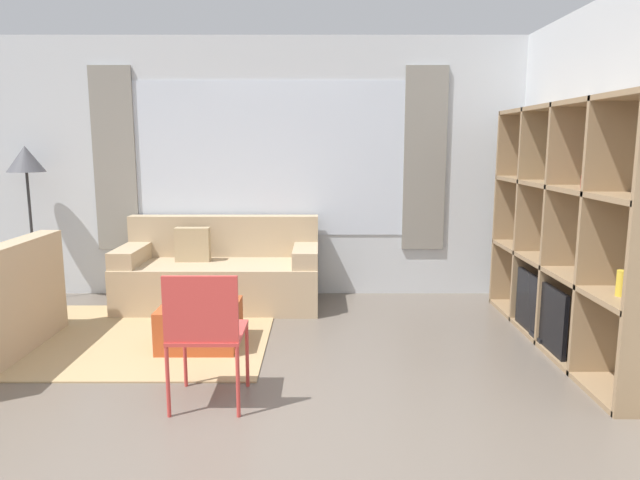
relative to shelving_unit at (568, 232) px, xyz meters
The scene contains 9 objects.
ground_plane 3.19m from the shelving_unit, 144.57° to the right, with size 16.00×16.00×0.00m, color #665B51.
wall_back 3.01m from the shelving_unit, 146.67° to the left, with size 6.48×0.11×2.70m.
wall_right 0.47m from the shelving_unit, 23.97° to the right, with size 0.07×4.58×2.70m, color silver.
area_rug 3.72m from the shelving_unit, behind, with size 2.41×1.85×0.01m, color tan.
shelving_unit is the anchor object (origin of this frame).
couch_main 3.25m from the shelving_unit, 158.47° to the left, with size 1.96×0.86×0.87m.
ottoman 3.02m from the shelving_unit, behind, with size 0.61×0.56×0.35m.
floor_lamp 5.11m from the shelving_unit, 164.89° to the left, with size 0.37×0.37×1.59m.
folding_chair 2.91m from the shelving_unit, 157.44° to the right, with size 0.44×0.46×0.86m.
Camera 1 is at (0.53, -2.65, 1.62)m, focal length 32.00 mm.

